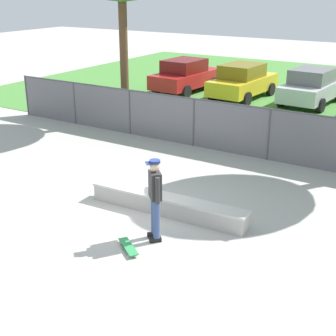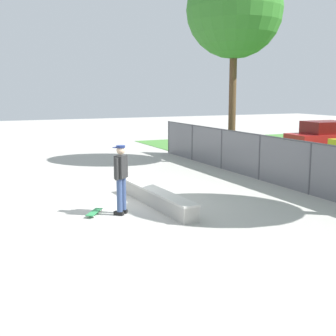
{
  "view_description": "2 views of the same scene",
  "coord_description": "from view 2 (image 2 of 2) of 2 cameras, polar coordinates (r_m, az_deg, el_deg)",
  "views": [
    {
      "loc": [
        6.27,
        -8.35,
        5.23
      ],
      "look_at": [
        0.51,
        0.96,
        1.05
      ],
      "focal_mm": 51.71,
      "sensor_mm": 36.0,
      "label": 1
    },
    {
      "loc": [
        12.31,
        -4.28,
        3.24
      ],
      "look_at": [
        0.77,
        0.95,
        1.09
      ],
      "focal_mm": 48.77,
      "sensor_mm": 36.0,
      "label": 2
    }
  ],
  "objects": [
    {
      "name": "car_red",
      "position": [
        25.46,
        19.18,
        3.7
      ],
      "size": [
        2.24,
        4.31,
        1.66
      ],
      "color": "#B21E1E",
      "rests_on": "ground"
    },
    {
      "name": "skateboard",
      "position": [
        12.24,
        -9.19,
        -5.47
      ],
      "size": [
        0.77,
        0.63,
        0.09
      ],
      "color": "#2D8C4C",
      "rests_on": "ground"
    },
    {
      "name": "concrete_ledge",
      "position": [
        12.99,
        -1.45,
        -3.73
      ],
      "size": [
        4.11,
        0.65,
        0.47
      ],
      "color": "#A8A59E",
      "rests_on": "ground"
    },
    {
      "name": "chainlink_fence",
      "position": [
        15.95,
        14.16,
        0.97
      ],
      "size": [
        18.78,
        0.07,
        1.67
      ],
      "color": "#4C4C51",
      "rests_on": "ground"
    },
    {
      "name": "skateboarder",
      "position": [
        12.0,
        -5.89,
        -1.01
      ],
      "size": [
        0.46,
        0.46,
        1.84
      ],
      "color": "black",
      "rests_on": "ground"
    },
    {
      "name": "ground_plane",
      "position": [
        13.43,
        -5.07,
        -4.35
      ],
      "size": [
        80.0,
        80.0,
        0.0
      ],
      "primitive_type": "plane",
      "color": "#ADAAA3"
    },
    {
      "name": "tree_near_left",
      "position": [
        20.82,
        8.31,
        18.95
      ],
      "size": [
        4.14,
        4.14,
        8.74
      ],
      "color": "#513823",
      "rests_on": "ground"
    }
  ]
}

